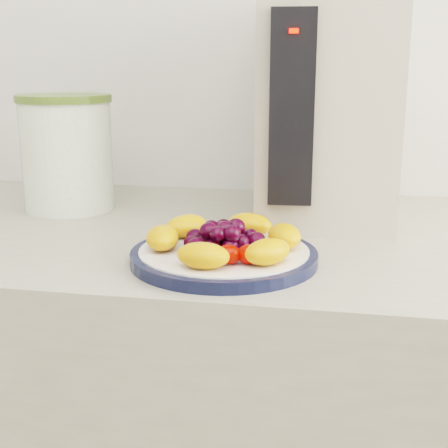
# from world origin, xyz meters

# --- Properties ---
(plate_rim) EXTENTS (0.24, 0.24, 0.01)m
(plate_rim) POSITION_xyz_m (-0.00, 1.04, 0.91)
(plate_rim) COLOR #101732
(plate_rim) RESTS_ON counter
(plate_face) EXTENTS (0.21, 0.21, 0.02)m
(plate_face) POSITION_xyz_m (-0.00, 1.04, 0.91)
(plate_face) COLOR white
(plate_face) RESTS_ON counter
(canister) EXTENTS (0.17, 0.17, 0.18)m
(canister) POSITION_xyz_m (-0.32, 1.28, 0.99)
(canister) COLOR #426E1F
(canister) RESTS_ON counter
(canister_lid) EXTENTS (0.18, 0.18, 0.01)m
(canister_lid) POSITION_xyz_m (-0.32, 1.28, 1.09)
(canister_lid) COLOR #526A2C
(canister_lid) RESTS_ON canister
(appliance_body) EXTENTS (0.23, 0.30, 0.36)m
(appliance_body) POSITION_xyz_m (0.10, 1.31, 1.08)
(appliance_body) COLOR #B7AC9B
(appliance_body) RESTS_ON counter
(appliance_panel) EXTENTS (0.06, 0.03, 0.26)m
(appliance_panel) POSITION_xyz_m (0.07, 1.16, 1.08)
(appliance_panel) COLOR black
(appliance_panel) RESTS_ON appliance_body
(appliance_led) EXTENTS (0.01, 0.01, 0.01)m
(appliance_led) POSITION_xyz_m (0.07, 1.15, 1.18)
(appliance_led) COLOR #FF0C05
(appliance_led) RESTS_ON appliance_panel
(fruit_plate) EXTENTS (0.20, 0.20, 0.04)m
(fruit_plate) POSITION_xyz_m (-0.00, 1.04, 0.93)
(fruit_plate) COLOR orange
(fruit_plate) RESTS_ON plate_face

